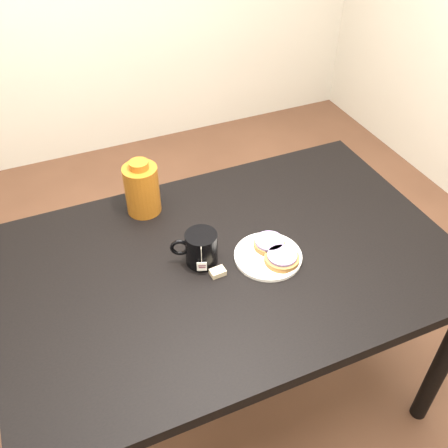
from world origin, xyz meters
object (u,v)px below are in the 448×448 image
Objects in this scene: bagel_back at (269,243)px; table at (229,276)px; bagel_front at (282,258)px; plate at (268,256)px; teabag_pouch at (218,272)px; mug at (201,248)px; bagel_package at (142,189)px.

table is at bearing 174.27° from bagel_back.
table is at bearing 147.54° from bagel_front.
plate is 4.66× the size of teabag_pouch.
bagel_front is 0.20m from teabag_pouch.
bagel_back reaches higher than plate.
plate is 0.04m from bagel_back.
bagel_front is at bearing -57.27° from plate.
mug is (-0.22, 0.03, 0.03)m from bagel_back.
bagel_package is (-0.11, 0.38, 0.08)m from teabag_pouch.
bagel_back is 0.22m from mug.
bagel_back is 0.46m from bagel_package.
mug is 0.09m from teabag_pouch.
mug is at bearing 109.65° from teabag_pouch.
bagel_package is (-0.30, 0.34, 0.07)m from bagel_back.
table is 0.17m from bagel_back.
bagel_package is at bearing 106.64° from teabag_pouch.
mug is 0.78× the size of bagel_package.
bagel_front is 0.70× the size of bagel_package.
bagel_front is 0.25m from mug.
table is at bearing 6.59° from mug.
table is 0.16m from mug.
teabag_pouch is (-0.06, -0.05, 0.09)m from table.
bagel_front is at bearing -85.86° from bagel_back.
bagel_package is (-0.28, 0.38, 0.08)m from plate.
mug is at bearing 170.85° from bagel_back.
mug is 0.32m from bagel_package.
mug is at bearing 160.92° from plate.
mug reaches higher than bagel_back.
bagel_package reaches higher than bagel_back.
plate is 0.48m from bagel_package.
teabag_pouch is (-0.20, 0.04, -0.01)m from bagel_front.
plate is at bearing -22.79° from table.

